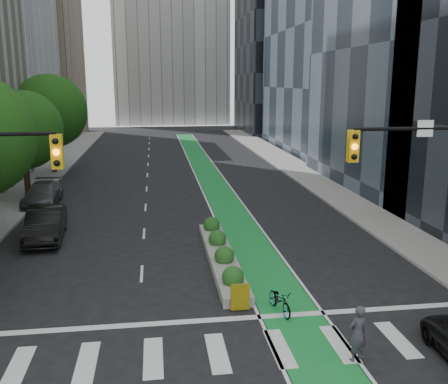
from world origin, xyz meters
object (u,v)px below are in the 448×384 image
object	(u,v)px
cyclist	(358,333)
parked_car_left_mid	(45,224)
bicycle	(280,300)
median_planter	(221,254)
parked_car_left_far	(43,194)

from	to	relation	value
cyclist	parked_car_left_mid	bearing A→B (deg)	-67.52
bicycle	parked_car_left_mid	xyz separation A→B (m)	(-10.33, 10.17, 0.39)
median_planter	cyclist	xyz separation A→B (m)	(2.95, -9.04, 0.53)
median_planter	parked_car_left_far	xyz separation A→B (m)	(-10.70, 12.68, 0.39)
parked_car_left_mid	cyclist	bearing A→B (deg)	-53.62
median_planter	cyclist	world-z (taller)	cyclist
bicycle	parked_car_left_far	distance (m)	21.88
median_planter	parked_car_left_far	size ratio (longest dim) A/B	1.95
bicycle	cyclist	xyz separation A→B (m)	(1.51, -3.51, 0.43)
parked_car_left_mid	parked_car_left_far	bearing A→B (deg)	98.23
median_planter	parked_car_left_far	distance (m)	16.59
median_planter	bicycle	size ratio (longest dim) A/B	5.82
parked_car_left_far	median_planter	bearing A→B (deg)	-50.25
median_planter	cyclist	bearing A→B (deg)	-71.93
bicycle	parked_car_left_mid	bearing A→B (deg)	124.22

